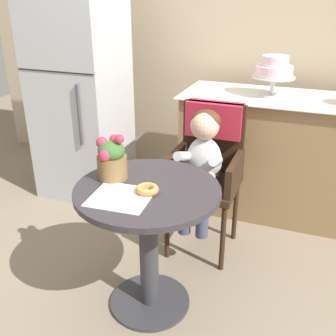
{
  "coord_description": "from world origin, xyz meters",
  "views": [
    {
      "loc": [
        0.71,
        -1.58,
        1.61
      ],
      "look_at": [
        0.05,
        0.15,
        0.77
      ],
      "focal_mm": 42.88,
      "sensor_mm": 36.0,
      "label": 1
    }
  ],
  "objects_px": {
    "seated_child": "(202,158)",
    "refrigerator": "(81,92)",
    "cafe_table": "(148,225)",
    "wicker_chair": "(209,154)",
    "tiered_cake_stand": "(274,70)",
    "donut_front": "(147,189)",
    "flower_vase": "(111,159)"
  },
  "relations": [
    {
      "from": "cafe_table",
      "to": "refrigerator",
      "type": "bearing_deg",
      "value": 133.67
    },
    {
      "from": "seated_child",
      "to": "donut_front",
      "type": "distance_m",
      "value": 0.61
    },
    {
      "from": "cafe_table",
      "to": "wicker_chair",
      "type": "distance_m",
      "value": 0.73
    },
    {
      "from": "wicker_chair",
      "to": "seated_child",
      "type": "bearing_deg",
      "value": -85.14
    },
    {
      "from": "cafe_table",
      "to": "seated_child",
      "type": "bearing_deg",
      "value": 77.81
    },
    {
      "from": "donut_front",
      "to": "refrigerator",
      "type": "bearing_deg",
      "value": 132.99
    },
    {
      "from": "wicker_chair",
      "to": "refrigerator",
      "type": "distance_m",
      "value": 1.25
    },
    {
      "from": "donut_front",
      "to": "tiered_cake_stand",
      "type": "height_order",
      "value": "tiered_cake_stand"
    },
    {
      "from": "seated_child",
      "to": "refrigerator",
      "type": "distance_m",
      "value": 1.3
    },
    {
      "from": "seated_child",
      "to": "refrigerator",
      "type": "bearing_deg",
      "value": 154.72
    },
    {
      "from": "wicker_chair",
      "to": "flower_vase",
      "type": "height_order",
      "value": "flower_vase"
    },
    {
      "from": "wicker_chair",
      "to": "tiered_cake_stand",
      "type": "height_order",
      "value": "tiered_cake_stand"
    },
    {
      "from": "tiered_cake_stand",
      "to": "refrigerator",
      "type": "xyz_separation_m",
      "value": [
        -1.45,
        -0.2,
        -0.23
      ]
    },
    {
      "from": "flower_vase",
      "to": "refrigerator",
      "type": "distance_m",
      "value": 1.36
    },
    {
      "from": "seated_child",
      "to": "refrigerator",
      "type": "relative_size",
      "value": 0.43
    },
    {
      "from": "donut_front",
      "to": "flower_vase",
      "type": "height_order",
      "value": "flower_vase"
    },
    {
      "from": "tiered_cake_stand",
      "to": "cafe_table",
      "type": "bearing_deg",
      "value": -107.07
    },
    {
      "from": "cafe_table",
      "to": "wicker_chair",
      "type": "bearing_deg",
      "value": 80.45
    },
    {
      "from": "wicker_chair",
      "to": "seated_child",
      "type": "distance_m",
      "value": 0.16
    },
    {
      "from": "donut_front",
      "to": "refrigerator",
      "type": "relative_size",
      "value": 0.07
    },
    {
      "from": "wicker_chair",
      "to": "flower_vase",
      "type": "distance_m",
      "value": 0.77
    },
    {
      "from": "refrigerator",
      "to": "seated_child",
      "type": "bearing_deg",
      "value": -25.28
    },
    {
      "from": "cafe_table",
      "to": "wicker_chair",
      "type": "xyz_separation_m",
      "value": [
        0.12,
        0.7,
        0.13
      ]
    },
    {
      "from": "cafe_table",
      "to": "seated_child",
      "type": "height_order",
      "value": "seated_child"
    },
    {
      "from": "tiered_cake_stand",
      "to": "refrigerator",
      "type": "bearing_deg",
      "value": -172.14
    },
    {
      "from": "refrigerator",
      "to": "tiered_cake_stand",
      "type": "bearing_deg",
      "value": 7.86
    },
    {
      "from": "donut_front",
      "to": "cafe_table",
      "type": "bearing_deg",
      "value": 112.6
    },
    {
      "from": "refrigerator",
      "to": "flower_vase",
      "type": "bearing_deg",
      "value": -51.65
    },
    {
      "from": "wicker_chair",
      "to": "flower_vase",
      "type": "bearing_deg",
      "value": -111.26
    },
    {
      "from": "cafe_table",
      "to": "wicker_chair",
      "type": "height_order",
      "value": "wicker_chair"
    },
    {
      "from": "refrigerator",
      "to": "wicker_chair",
      "type": "bearing_deg",
      "value": -18.72
    },
    {
      "from": "flower_vase",
      "to": "tiered_cake_stand",
      "type": "relative_size",
      "value": 0.8
    }
  ]
}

